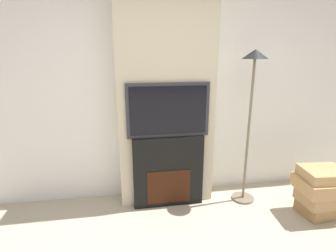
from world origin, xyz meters
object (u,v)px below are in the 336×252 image
floor_lamp (252,91)px  fireplace (168,171)px  television (168,110)px  box_stack (321,191)px

floor_lamp → fireplace: bearing=176.5°
television → box_stack: size_ratio=1.64×
television → box_stack: bearing=-17.5°
fireplace → box_stack: size_ratio=1.52×
floor_lamp → television: bearing=176.6°
floor_lamp → box_stack: bearing=-34.0°
television → box_stack: 1.89m
television → fireplace: bearing=90.0°
fireplace → floor_lamp: (0.94, -0.06, 0.93)m
floor_lamp → box_stack: (0.67, -0.45, -1.05)m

